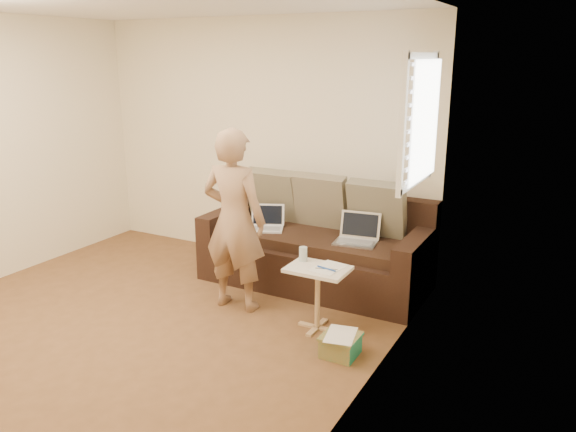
% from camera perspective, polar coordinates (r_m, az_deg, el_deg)
% --- Properties ---
extents(floor, '(4.50, 4.50, 0.00)m').
position_cam_1_polar(floor, '(4.89, -16.58, -11.60)').
color(floor, brown).
rests_on(floor, ground).
extents(wall_back, '(4.00, 0.00, 4.00)m').
position_cam_1_polar(wall_back, '(6.21, -2.81, 7.49)').
color(wall_back, beige).
rests_on(wall_back, ground).
extents(wall_right, '(0.00, 4.50, 4.50)m').
position_cam_1_polar(wall_right, '(3.35, 6.73, 0.12)').
color(wall_right, beige).
rests_on(wall_right, ground).
extents(window_blinds, '(0.12, 0.88, 1.08)m').
position_cam_1_polar(window_blinds, '(4.70, 13.22, 9.31)').
color(window_blinds, white).
rests_on(window_blinds, wall_right).
extents(sofa, '(2.20, 0.95, 0.85)m').
position_cam_1_polar(sofa, '(5.58, 2.73, -2.71)').
color(sofa, black).
rests_on(sofa, ground).
extents(pillow_left, '(0.55, 0.29, 0.57)m').
position_cam_1_polar(pillow_left, '(5.94, -1.50, 2.11)').
color(pillow_left, '#6F6451').
rests_on(pillow_left, sofa).
extents(pillow_mid, '(0.55, 0.27, 0.57)m').
position_cam_1_polar(pillow_mid, '(5.70, 3.33, 1.50)').
color(pillow_mid, '#6D674E').
rests_on(pillow_mid, sofa).
extents(pillow_right, '(0.55, 0.28, 0.57)m').
position_cam_1_polar(pillow_right, '(5.46, 8.92, 0.68)').
color(pillow_right, '#6F6451').
rests_on(pillow_right, sofa).
extents(laptop_silver, '(0.41, 0.32, 0.25)m').
position_cam_1_polar(laptop_silver, '(5.30, 6.78, -2.76)').
color(laptop_silver, '#B7BABC').
rests_on(laptop_silver, sofa).
extents(laptop_white, '(0.40, 0.36, 0.24)m').
position_cam_1_polar(laptop_white, '(5.66, -2.23, -1.42)').
color(laptop_white, white).
rests_on(laptop_white, sofa).
extents(person, '(0.62, 0.44, 1.63)m').
position_cam_1_polar(person, '(4.97, -5.44, -0.41)').
color(person, '#9B7554').
rests_on(person, ground).
extents(side_table, '(0.50, 0.35, 0.54)m').
position_cam_1_polar(side_table, '(4.72, 2.98, -8.28)').
color(side_table, silver).
rests_on(side_table, ground).
extents(drinking_glass, '(0.07, 0.07, 0.12)m').
position_cam_1_polar(drinking_glass, '(4.74, 1.53, -3.84)').
color(drinking_glass, silver).
rests_on(drinking_glass, side_table).
extents(scissors, '(0.20, 0.16, 0.02)m').
position_cam_1_polar(scissors, '(4.57, 3.88, -5.32)').
color(scissors, silver).
rests_on(scissors, side_table).
extents(paper_on_table, '(0.25, 0.33, 0.00)m').
position_cam_1_polar(paper_on_table, '(4.61, 4.09, -5.21)').
color(paper_on_table, white).
rests_on(paper_on_table, side_table).
extents(striped_box, '(0.27, 0.27, 0.17)m').
position_cam_1_polar(striped_box, '(4.42, 5.30, -12.79)').
color(striped_box, orange).
rests_on(striped_box, ground).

